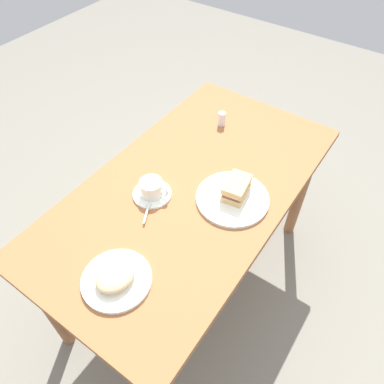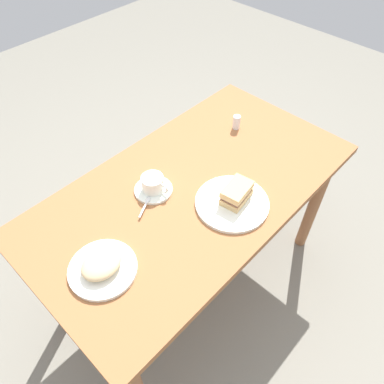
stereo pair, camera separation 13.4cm
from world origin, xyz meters
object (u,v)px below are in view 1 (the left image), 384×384
salt_shaker (222,119)px  coffee_cup (152,188)px  dining_table (191,203)px  side_plate (117,280)px  sandwich_plate (232,199)px  sandwich_front (236,188)px  spoon (148,209)px  coffee_saucer (152,194)px

salt_shaker → coffee_cup: bearing=1.6°
dining_table → side_plate: side_plate is taller
dining_table → sandwich_plate: bearing=101.0°
dining_table → coffee_cup: bearing=-37.4°
dining_table → sandwich_front: (-0.05, 0.17, 0.14)m
sandwich_front → side_plate: (0.51, -0.12, -0.04)m
dining_table → sandwich_front: sandwich_front is taller
dining_table → spoon: bearing=-16.9°
coffee_saucer → side_plate: (0.34, 0.14, 0.00)m
sandwich_front → side_plate: 0.53m
side_plate → salt_shaker: (-0.85, -0.15, 0.02)m
dining_table → sandwich_plate: 0.20m
side_plate → salt_shaker: salt_shaker is taller
coffee_cup → salt_shaker: (-0.51, -0.01, -0.01)m
sandwich_front → spoon: 0.33m
dining_table → coffee_cup: (0.12, -0.09, 0.14)m
spoon → salt_shaker: salt_shaker is taller
dining_table → sandwich_front: 0.23m
dining_table → salt_shaker: salt_shaker is taller
dining_table → coffee_saucer: (0.12, -0.09, 0.10)m
side_plate → sandwich_plate: bearing=166.0°
dining_table → side_plate: bearing=5.3°
coffee_saucer → sandwich_front: bearing=123.6°
dining_table → sandwich_plate: (-0.03, 0.17, 0.11)m
coffee_cup → dining_table: bearing=142.6°
spoon → salt_shaker: bearing=-175.2°
sandwich_front → coffee_saucer: (0.17, -0.26, -0.04)m
coffee_cup → side_plate: 0.37m
coffee_cup → spoon: 0.08m
coffee_saucer → coffee_cup: bearing=101.2°
spoon → side_plate: spoon is taller
side_plate → coffee_saucer: bearing=-158.3°
coffee_saucer → coffee_cup: 0.04m
sandwich_front → spoon: sandwich_front is taller
sandwich_plate → spoon: spoon is taller
sandwich_front → salt_shaker: bearing=-141.3°
sandwich_plate → side_plate: same height
sandwich_front → dining_table: bearing=-72.4°
spoon → salt_shaker: size_ratio=1.47×
sandwich_front → side_plate: bearing=-13.6°
coffee_saucer → side_plate: side_plate is taller
sandwich_front → coffee_cup: bearing=-56.3°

